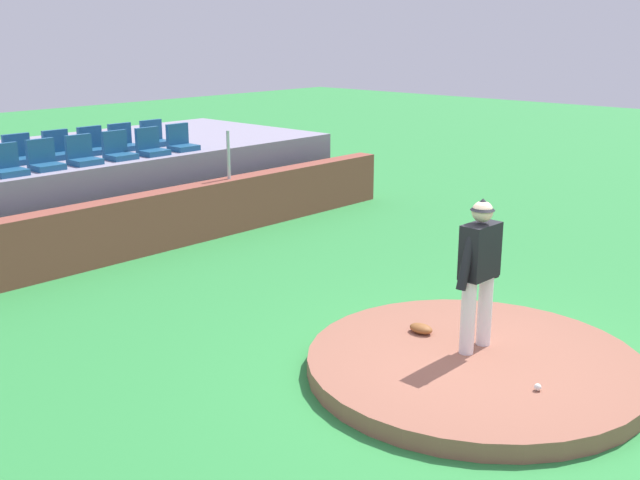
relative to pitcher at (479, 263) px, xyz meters
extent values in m
plane|color=#318D40|center=(-0.20, -0.13, -1.20)|extent=(60.00, 60.00, 0.00)
cylinder|color=#965C48|center=(-0.20, -0.13, -1.10)|extent=(3.70, 3.70, 0.20)
cylinder|color=white|center=(-0.17, 0.00, -0.58)|extent=(0.16, 0.16, 0.84)
cylinder|color=white|center=(0.17, 0.00, -0.58)|extent=(0.16, 0.16, 0.84)
cube|color=black|center=(0.00, 0.00, 0.14)|extent=(0.48, 0.26, 0.61)
cylinder|color=black|center=(-0.25, 0.01, 0.11)|extent=(0.29, 0.12, 0.69)
cylinder|color=black|center=(0.25, -0.01, 0.11)|extent=(0.27, 0.11, 0.69)
sphere|color=beige|center=(0.00, 0.00, 0.58)|extent=(0.23, 0.23, 0.23)
cone|color=black|center=(0.00, 0.00, 0.66)|extent=(0.28, 0.28, 0.13)
sphere|color=white|center=(-0.48, -1.02, -0.97)|extent=(0.07, 0.07, 0.07)
ellipsoid|color=brown|center=(-0.04, 0.71, -0.95)|extent=(0.20, 0.30, 0.11)
cube|color=#944A3C|center=(-0.20, 6.50, -0.70)|extent=(12.43, 0.40, 1.01)
cylinder|color=silver|center=(2.01, 6.50, 0.25)|extent=(0.06, 0.06, 0.89)
cube|color=#908AA0|center=(-0.20, 9.45, -0.49)|extent=(11.59, 4.47, 1.42)
cube|color=#1F5682|center=(-1.58, 7.64, 0.27)|extent=(0.48, 0.44, 0.10)
cube|color=#1F5682|center=(-1.58, 7.82, 0.52)|extent=(0.48, 0.08, 0.40)
cube|color=#1F5682|center=(-0.92, 7.68, 0.27)|extent=(0.48, 0.44, 0.10)
cube|color=#1F5682|center=(-0.92, 7.86, 0.52)|extent=(0.48, 0.08, 0.40)
cube|color=#1F5682|center=(-0.22, 7.68, 0.27)|extent=(0.48, 0.44, 0.10)
cube|color=#1F5682|center=(-0.22, 7.86, 0.52)|extent=(0.48, 0.08, 0.40)
cube|color=#1F5682|center=(0.50, 7.68, 0.27)|extent=(0.48, 0.44, 0.10)
cube|color=#1F5682|center=(0.50, 7.86, 0.52)|extent=(0.48, 0.08, 0.40)
cube|color=#1F5682|center=(1.17, 7.64, 0.27)|extent=(0.48, 0.44, 0.10)
cube|color=#1F5682|center=(1.17, 7.82, 0.52)|extent=(0.48, 0.08, 0.40)
cube|color=#1F5682|center=(1.90, 7.69, 0.27)|extent=(0.48, 0.44, 0.10)
cube|color=#1F5682|center=(1.90, 7.87, 0.52)|extent=(0.48, 0.08, 0.40)
cube|color=#1F5682|center=(-0.89, 8.57, 0.27)|extent=(0.48, 0.44, 0.10)
cube|color=#1F5682|center=(-0.89, 8.75, 0.52)|extent=(0.48, 0.08, 0.40)
cube|color=#1F5682|center=(-0.17, 8.55, 0.27)|extent=(0.48, 0.44, 0.10)
cube|color=#1F5682|center=(-0.17, 8.73, 0.52)|extent=(0.48, 0.08, 0.40)
cube|color=#1F5682|center=(0.53, 8.55, 0.27)|extent=(0.48, 0.44, 0.10)
cube|color=#1F5682|center=(0.53, 8.73, 0.52)|extent=(0.48, 0.08, 0.40)
cube|color=#1F5682|center=(1.18, 8.54, 0.27)|extent=(0.48, 0.44, 0.10)
cube|color=#1F5682|center=(1.18, 8.72, 0.52)|extent=(0.48, 0.08, 0.40)
cube|color=#1F5682|center=(1.92, 8.57, 0.27)|extent=(0.48, 0.44, 0.10)
cube|color=#1F5682|center=(1.92, 8.75, 0.52)|extent=(0.48, 0.08, 0.40)
camera|label=1|loc=(-7.08, -4.15, 2.50)|focal=43.06mm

